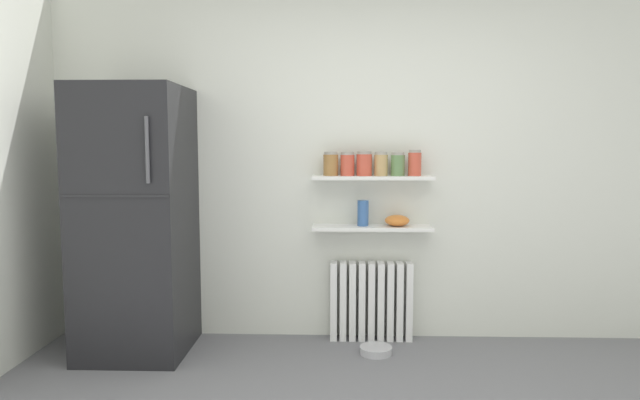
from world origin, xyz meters
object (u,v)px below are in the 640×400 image
storage_jar_1 (347,164)px  vase (363,213)px  storage_jar_4 (398,164)px  storage_jar_5 (415,163)px  shelf_bowl (397,221)px  storage_jar_0 (331,164)px  pet_food_bowl (376,350)px  storage_jar_3 (381,164)px  refrigerator (136,221)px  radiator (371,301)px  storage_jar_2 (364,164)px

storage_jar_1 → vase: (0.11, -0.00, -0.35)m
storage_jar_4 → storage_jar_5: 0.12m
vase → shelf_bowl: vase is taller
vase → storage_jar_4: bearing=0.0°
storage_jar_0 → storage_jar_4: (0.47, 0.00, -0.00)m
storage_jar_0 → pet_food_bowl: storage_jar_0 is taller
storage_jar_3 → refrigerator: bearing=-171.7°
storage_jar_1 → shelf_bowl: storage_jar_1 is taller
radiator → pet_food_bowl: radiator is taller
storage_jar_3 → storage_jar_4: 0.12m
storage_jar_2 → pet_food_bowl: storage_jar_2 is taller
storage_jar_0 → storage_jar_1: (0.12, 0.00, -0.00)m
refrigerator → pet_food_bowl: (1.62, -0.01, -0.87)m
storage_jar_2 → storage_jar_4: bearing=0.0°
storage_jar_1 → shelf_bowl: bearing=-0.0°
refrigerator → storage_jar_0: 1.38m
radiator → storage_jar_1: (-0.18, -0.03, 0.99)m
storage_jar_2 → storage_jar_3: 0.12m
radiator → storage_jar_5: storage_jar_5 is taller
storage_jar_3 → storage_jar_0: bearing=180.0°
pet_food_bowl → storage_jar_3: bearing=80.9°
storage_jar_4 → vase: size_ratio=0.91×
storage_jar_1 → pet_food_bowl: 1.29m
refrigerator → pet_food_bowl: refrigerator is taller
storage_jar_2 → shelf_bowl: size_ratio=0.98×
pet_food_bowl → storage_jar_4: bearing=58.2°
storage_jar_0 → storage_jar_3: storage_jar_0 is taller
storage_jar_4 → pet_food_bowl: storage_jar_4 is taller
storage_jar_0 → storage_jar_4: storage_jar_0 is taller
storage_jar_1 → storage_jar_5: bearing=-0.0°
storage_jar_2 → storage_jar_4: 0.24m
refrigerator → storage_jar_2: (1.54, 0.24, 0.38)m
storage_jar_4 → shelf_bowl: storage_jar_4 is taller
storage_jar_1 → refrigerator: bearing=-170.4°
refrigerator → shelf_bowl: 1.79m
storage_jar_0 → storage_jar_1: size_ratio=1.02×
refrigerator → storage_jar_2: bearing=8.9°
storage_jar_5 → pet_food_bowl: size_ratio=0.83×
storage_jar_5 → vase: 0.50m
pet_food_bowl → shelf_bowl: bearing=58.2°
storage_jar_5 → vase: (-0.36, 0.00, -0.35)m
refrigerator → storage_jar_5: 1.95m
storage_jar_0 → storage_jar_4: bearing=0.0°
radiator → vase: vase is taller
storage_jar_5 → storage_jar_3: bearing=180.0°
storage_jar_2 → storage_jar_4: storage_jar_2 is taller
storage_jar_4 → storage_jar_0: bearing=-180.0°
refrigerator → storage_jar_3: 1.72m
vase → shelf_bowl: 0.25m
vase → radiator: bearing=24.9°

